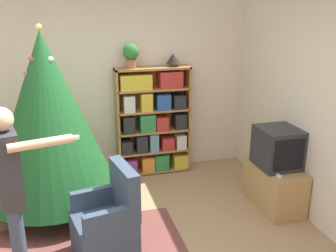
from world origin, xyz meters
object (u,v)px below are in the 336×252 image
at_px(television, 278,148).
at_px(potted_plant, 131,54).
at_px(christmas_tree, 48,116).
at_px(standing_person, 12,187).
at_px(table_lamp, 173,59).
at_px(armchair, 108,225).
at_px(bookshelf, 153,122).

xyz_separation_m(television, potted_plant, (-1.49, 1.38, 0.99)).
bearing_deg(christmas_tree, potted_plant, 33.23).
relative_size(television, standing_person, 0.30).
bearing_deg(television, standing_person, -166.39).
xyz_separation_m(christmas_tree, table_lamp, (1.70, 0.72, 0.50)).
height_order(armchair, standing_person, standing_person).
relative_size(standing_person, table_lamp, 8.26).
height_order(television, table_lamp, table_lamp).
xyz_separation_m(potted_plant, table_lamp, (0.59, 0.00, -0.09)).
height_order(bookshelf, television, bookshelf).
relative_size(christmas_tree, table_lamp, 11.00).
distance_m(bookshelf, christmas_tree, 1.62).
xyz_separation_m(christmas_tree, armchair, (0.52, -1.06, -0.85)).
height_order(bookshelf, table_lamp, table_lamp).
relative_size(television, armchair, 0.54).
xyz_separation_m(bookshelf, armchair, (-0.88, -1.78, -0.45)).
xyz_separation_m(bookshelf, standing_person, (-1.66, -2.07, 0.20)).
xyz_separation_m(armchair, standing_person, (-0.78, -0.29, 0.66)).
bearing_deg(potted_plant, christmas_tree, -146.77).
bearing_deg(christmas_tree, television, -14.27).
bearing_deg(television, table_lamp, 122.96).
bearing_deg(christmas_tree, bookshelf, 27.18).
bearing_deg(armchair, christmas_tree, -165.21).
xyz_separation_m(standing_person, potted_plant, (1.36, 2.07, 0.78)).
bearing_deg(christmas_tree, table_lamp, 23.08).
height_order(christmas_tree, table_lamp, christmas_tree).
height_order(potted_plant, table_lamp, potted_plant).
xyz_separation_m(bookshelf, table_lamp, (0.30, 0.01, 0.89)).
distance_m(bookshelf, potted_plant, 1.03).
relative_size(standing_person, potted_plant, 5.02).
distance_m(bookshelf, armchair, 2.04).
bearing_deg(armchair, television, 89.93).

